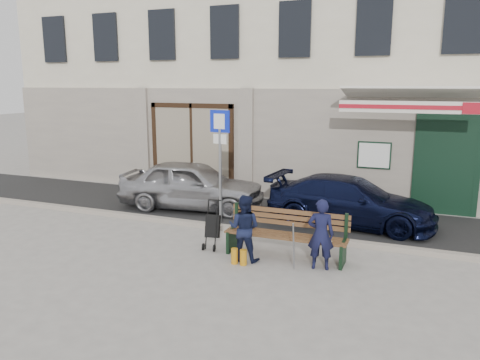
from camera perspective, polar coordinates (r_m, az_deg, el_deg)
The scene contains 11 objects.
ground at distance 9.40m, azimuth -1.99°, elevation -9.17°, with size 80.00×80.00×0.00m, color #9E9991.
asphalt_lane at distance 12.16m, azimuth 3.89°, elevation -4.29°, with size 60.00×3.20×0.01m, color #282828.
curb at distance 10.69m, azimuth 1.25°, elevation -6.21°, with size 60.00×0.18×0.12m, color #9E9384.
building at distance 16.94m, azimuth 9.99°, elevation 17.05°, with size 20.00×8.27×10.00m.
car_silver at distance 12.67m, azimuth -5.89°, elevation -0.59°, with size 1.57×3.90×1.33m, color #A7A7AB.
car_navy at distance 11.53m, azimuth 13.28°, elevation -2.52°, with size 1.62×3.99×1.16m, color black.
parking_sign at distance 10.88m, azimuth -2.45°, elevation 3.78°, with size 0.51×0.11×2.75m.
bench at distance 9.20m, azimuth 5.30°, elevation -6.66°, with size 2.40×1.17×0.98m.
man at distance 8.67m, azimuth 9.82°, elevation -6.54°, with size 0.48×0.32×1.32m, color #121433.
woman at distance 8.96m, azimuth 0.52°, elevation -5.86°, with size 0.63×0.49×1.29m, color #121833.
stroller at distance 9.68m, azimuth -3.37°, elevation -5.78°, with size 0.33×0.44×1.00m.
Camera 1 is at (3.55, -8.04, 3.35)m, focal length 35.00 mm.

